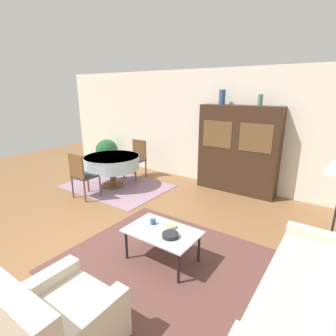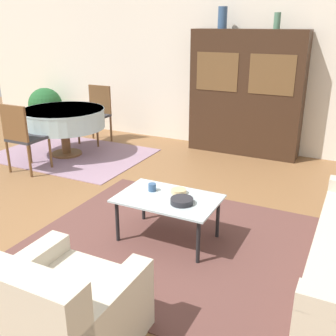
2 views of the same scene
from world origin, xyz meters
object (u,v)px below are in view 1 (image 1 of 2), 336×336
dining_chair_near (82,173)px  vase_tall (222,97)px  bowl_small (171,226)px  vase_short (260,100)px  dining_chair_far (137,157)px  armchair (56,323)px  cup (153,222)px  display_cabinet (238,150)px  coffee_table (162,234)px  bowl (170,235)px  potted_plant (107,151)px  dining_table (112,162)px  couch (316,300)px

dining_chair_near → vase_tall: size_ratio=3.07×
bowl_small → vase_short: (0.19, 2.89, 1.56)m
dining_chair_near → dining_chair_far: (0.00, 1.72, 0.00)m
armchair → cup: (-0.21, 1.63, 0.20)m
display_cabinet → dining_chair_far: bearing=-167.7°
coffee_table → bowl: size_ratio=4.53×
armchair → potted_plant: potted_plant is taller
vase_tall → dining_table: bearing=-145.6°
display_cabinet → potted_plant: bearing=-176.9°
armchair → dining_chair_far: (-2.63, 4.04, 0.27)m
dining_table → potted_plant: size_ratio=1.59×
armchair → dining_chair_far: 4.83m
vase_short → bowl: bearing=-91.1°
vase_tall → potted_plant: bearing=-176.5°
couch → dining_table: (-4.44, 1.60, 0.31)m
coffee_table → vase_tall: (-0.59, 3.03, 1.67)m
cup → bowl: (0.38, -0.14, -0.01)m
dining_table → vase_tall: 2.89m
display_cabinet → cup: display_cabinet is taller
bowl_small → dining_table: bearing=151.0°
vase_tall → vase_short: size_ratio=1.41×
cup → vase_tall: size_ratio=0.25×
vase_tall → couch: bearing=-51.4°
bowl_small → display_cabinet: bearing=94.0°
dining_chair_near → potted_plant: dining_chair_near is taller
cup → vase_short: size_ratio=0.35×
display_cabinet → dining_chair_near: 3.38m
bowl → vase_tall: 3.56m
cup → vase_short: (0.44, 2.95, 1.54)m
coffee_table → dining_chair_far: size_ratio=0.99×
coffee_table → bowl_small: 0.16m
coffee_table → potted_plant: 5.00m
vase_tall → bowl: bearing=-76.1°
display_cabinet → cup: bearing=-91.1°
cup → potted_plant: potted_plant is taller
couch → vase_short: vase_short is taller
coffee_table → vase_tall: vase_tall is taller
vase_tall → vase_short: bearing=0.0°
armchair → vase_tall: (-0.58, 4.58, 1.79)m
display_cabinet → cup: (-0.06, -2.95, -0.47)m
coffee_table → vase_tall: size_ratio=3.03×
vase_tall → potted_plant: (-3.54, -0.21, -1.63)m
display_cabinet → bowl: bearing=-84.0°
potted_plant → vase_tall: bearing=3.5°
couch → dining_chair_near: size_ratio=2.16×
coffee_table → bowl: (0.17, -0.06, 0.07)m
coffee_table → bowl: bearing=-19.8°
cup → potted_plant: size_ratio=0.10×
couch → dining_chair_far: bearing=61.1°
coffee_table → dining_table: 3.10m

